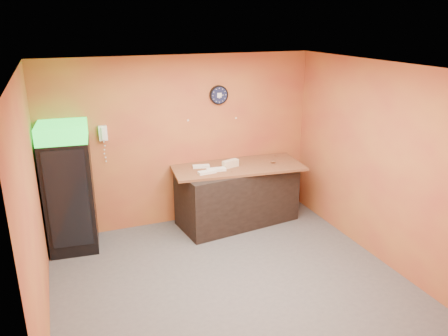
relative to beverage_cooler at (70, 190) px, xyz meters
name	(u,v)px	position (x,y,z in m)	size (l,w,h in m)	color
floor	(227,278)	(1.85, -1.61, -0.95)	(4.50, 4.50, 0.00)	#47474C
back_wall	(183,142)	(1.85, 0.39, 0.45)	(4.50, 0.02, 2.80)	#B67533
left_wall	(33,208)	(-0.40, -1.61, 0.45)	(0.02, 4.00, 2.80)	#B67533
right_wall	(374,161)	(4.10, -1.61, 0.45)	(0.02, 4.00, 2.80)	#B67533
ceiling	(228,67)	(1.85, -1.61, 1.85)	(4.50, 4.00, 0.02)	white
beverage_cooler	(70,190)	(0.00, 0.00, 0.00)	(0.74, 0.75, 1.94)	black
prep_counter	(237,195)	(2.65, -0.04, -0.46)	(1.96, 0.87, 0.98)	black
wall_clock	(219,95)	(2.47, 0.36, 1.19)	(0.32, 0.06, 0.32)	black
wall_phone	(103,133)	(0.58, 0.34, 0.73)	(0.13, 0.11, 0.23)	white
butcher_paper	(238,167)	(2.65, -0.04, 0.05)	(2.15, 0.92, 0.04)	brown
sub_roll_stack	(230,164)	(2.51, -0.07, 0.13)	(0.30, 0.17, 0.12)	beige
wrapped_sandwich_left	(207,172)	(2.05, -0.22, 0.09)	(0.28, 0.11, 0.04)	silver
wrapped_sandwich_mid	(216,170)	(2.23, -0.16, 0.09)	(0.30, 0.12, 0.04)	silver
wrapped_sandwich_right	(201,166)	(2.06, 0.08, 0.09)	(0.27, 0.11, 0.04)	silver
kitchen_tool	(231,160)	(2.62, 0.16, 0.10)	(0.06, 0.06, 0.06)	silver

